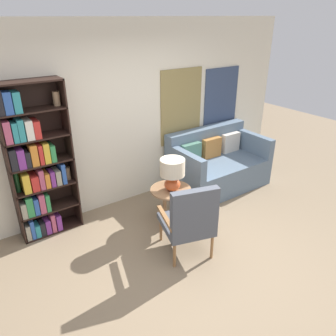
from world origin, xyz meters
name	(u,v)px	position (x,y,z in m)	size (l,w,h in m)	color
ground_plane	(204,271)	(0.00, 0.00, 0.00)	(14.00, 14.00, 0.00)	#847056
wall_back	(121,118)	(0.05, 2.03, 1.35)	(6.40, 0.08, 2.70)	silver
bookshelf	(36,167)	(-1.27, 1.84, 0.98)	(0.78, 0.30, 2.04)	black
armchair	(190,219)	(0.04, 0.33, 0.54)	(0.71, 0.75, 0.98)	olive
couch	(216,165)	(1.58, 1.55, 0.36)	(1.62, 0.93, 0.97)	slate
side_table	(171,192)	(0.27, 1.06, 0.48)	(0.57, 0.57, 0.53)	#99704C
table_lamp	(172,172)	(0.27, 1.03, 0.81)	(0.34, 0.34, 0.46)	#C65128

